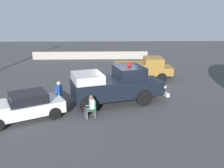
{
  "coord_description": "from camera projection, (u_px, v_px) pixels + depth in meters",
  "views": [
    {
      "loc": [
        0.73,
        15.09,
        5.86
      ],
      "look_at": [
        0.33,
        0.33,
        1.29
      ],
      "focal_mm": 39.74,
      "sensor_mm": 36.0,
      "label": 1
    }
  ],
  "objects": [
    {
      "name": "spectator_seated",
      "position": [
        90.0,
        106.0,
        13.61
      ],
      "size": [
        0.61,
        0.5,
        1.29
      ],
      "color": "#383842",
      "rests_on": "ground"
    },
    {
      "name": "background_fence",
      "position": [
        90.0,
        55.0,
        29.2
      ],
      "size": [
        13.53,
        0.12,
        0.9
      ],
      "color": "#A8A393",
      "rests_on": "ground"
    },
    {
      "name": "classic_hot_rod",
      "position": [
        23.0,
        106.0,
        13.4
      ],
      "size": [
        4.72,
        3.66,
        1.46
      ],
      "color": "black",
      "rests_on": "ground"
    },
    {
      "name": "spectator_standing",
      "position": [
        59.0,
        93.0,
        14.85
      ],
      "size": [
        0.37,
        0.64,
        1.68
      ],
      "color": "#2D334C",
      "rests_on": "ground"
    },
    {
      "name": "ground_plane",
      "position": [
        117.0,
        101.0,
        16.16
      ],
      "size": [
        60.0,
        60.0,
        0.0
      ],
      "primitive_type": "plane",
      "color": "#424244"
    },
    {
      "name": "parked_pickup",
      "position": [
        142.0,
        68.0,
        20.76
      ],
      "size": [
        4.82,
        2.09,
        1.9
      ],
      "color": "black",
      "rests_on": "ground"
    },
    {
      "name": "lawn_chair_by_car",
      "position": [
        79.0,
        88.0,
        16.93
      ],
      "size": [
        0.66,
        0.67,
        1.02
      ],
      "color": "#B7BABF",
      "rests_on": "ground"
    },
    {
      "name": "lawn_chair_near_truck",
      "position": [
        92.0,
        107.0,
        13.68
      ],
      "size": [
        0.61,
        0.61,
        1.02
      ],
      "color": "#B7BABF",
      "rests_on": "ground"
    },
    {
      "name": "vintage_fire_truck",
      "position": [
        116.0,
        85.0,
        15.55
      ],
      "size": [
        6.33,
        3.9,
        2.59
      ],
      "color": "black",
      "rests_on": "ground"
    }
  ]
}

